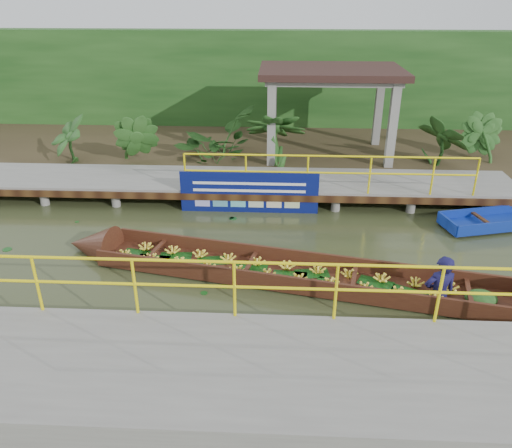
{
  "coord_description": "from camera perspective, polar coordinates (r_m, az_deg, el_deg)",
  "views": [
    {
      "loc": [
        1.47,
        -9.69,
        5.51
      ],
      "look_at": [
        0.96,
        0.5,
        0.6
      ],
      "focal_mm": 35.0,
      "sensor_mm": 36.0,
      "label": 1
    }
  ],
  "objects": [
    {
      "name": "land_strip",
      "position": [
        18.05,
        -1.97,
        8.66
      ],
      "size": [
        30.0,
        8.0,
        0.45
      ],
      "primitive_type": "cube",
      "color": "#34291A",
      "rests_on": "ground"
    },
    {
      "name": "vendor_boat",
      "position": [
        10.23,
        6.73,
        -5.59
      ],
      "size": [
        10.68,
        3.24,
        2.19
      ],
      "rotation": [
        0.0,
        0.0,
        -0.21
      ],
      "color": "#36160E",
      "rests_on": "ground"
    },
    {
      "name": "pavilion",
      "position": [
        16.29,
        8.52,
        15.91
      ],
      "size": [
        4.4,
        3.0,
        3.0
      ],
      "color": "slate",
      "rests_on": "ground"
    },
    {
      "name": "foliage_backdrop",
      "position": [
        20.06,
        -1.45,
        15.61
      ],
      "size": [
        30.0,
        0.8,
        4.0
      ],
      "primitive_type": "cube",
      "color": "#173E13",
      "rests_on": "ground"
    },
    {
      "name": "far_dock",
      "position": [
        14.13,
        -3.25,
        4.79
      ],
      "size": [
        16.0,
        2.06,
        1.66
      ],
      "color": "slate",
      "rests_on": "ground"
    },
    {
      "name": "ground",
      "position": [
        11.25,
        -5.05,
        -3.75
      ],
      "size": [
        80.0,
        80.0,
        0.0
      ],
      "primitive_type": "plane",
      "color": "#2D351A",
      "rests_on": "ground"
    },
    {
      "name": "tropical_plants",
      "position": [
        15.57,
        1.5,
        10.14
      ],
      "size": [
        14.42,
        1.42,
        1.78
      ],
      "color": "#173E13",
      "rests_on": "ground"
    },
    {
      "name": "blue_banner",
      "position": [
        13.17,
        -0.79,
        3.59
      ],
      "size": [
        3.65,
        0.04,
        1.14
      ],
      "color": "#0B145A",
      "rests_on": "ground"
    },
    {
      "name": "near_dock",
      "position": [
        7.59,
        -1.58,
        -17.69
      ],
      "size": [
        18.0,
        2.4,
        1.73
      ],
      "color": "slate",
      "rests_on": "ground"
    }
  ]
}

